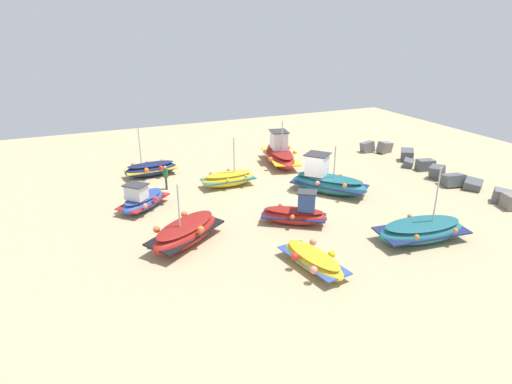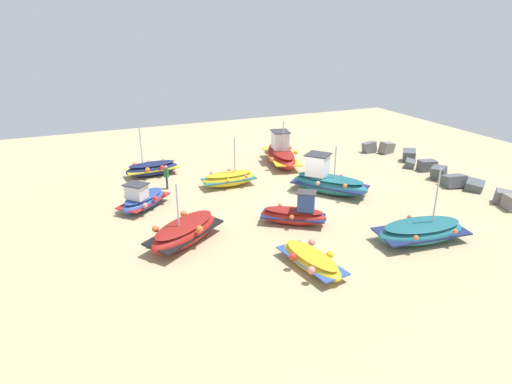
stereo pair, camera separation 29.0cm
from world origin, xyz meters
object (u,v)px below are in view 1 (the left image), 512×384
at_px(fishing_boat_2, 280,154).
at_px(fishing_boat_5, 228,179).
at_px(fishing_boat_3, 422,230).
at_px(fishing_boat_8, 143,200).
at_px(fishing_boat_7, 313,260).
at_px(fishing_boat_4, 327,181).
at_px(fishing_boat_1, 151,169).
at_px(person_walking, 166,176).
at_px(fishing_boat_6, 186,232).
at_px(fishing_boat_0, 296,214).

distance_m(fishing_boat_2, fishing_boat_5, 6.40).
xyz_separation_m(fishing_boat_3, fishing_boat_8, (-9.90, -12.46, 0.02)).
bearing_deg(fishing_boat_7, fishing_boat_4, 135.26).
bearing_deg(fishing_boat_1, fishing_boat_2, -11.14).
relative_size(fishing_boat_7, person_walking, 2.43).
xyz_separation_m(fishing_boat_6, person_walking, (-8.17, 0.83, 0.33)).
relative_size(fishing_boat_0, fishing_boat_7, 0.94).
height_order(fishing_boat_0, fishing_boat_5, fishing_boat_5).
relative_size(fishing_boat_0, fishing_boat_4, 0.74).
bearing_deg(fishing_boat_5, fishing_boat_7, 88.44).
relative_size(fishing_boat_1, fishing_boat_3, 0.80).
height_order(fishing_boat_2, fishing_boat_5, fishing_boat_2).
xyz_separation_m(fishing_boat_2, fishing_boat_8, (4.86, -11.62, -0.22)).
distance_m(fishing_boat_2, fishing_boat_6, 14.61).
relative_size(fishing_boat_0, person_walking, 2.28).
xyz_separation_m(fishing_boat_2, fishing_boat_4, (6.97, 0.03, 0.02)).
bearing_deg(fishing_boat_2, fishing_boat_1, 95.67).
bearing_deg(fishing_boat_7, fishing_boat_1, -173.88).
bearing_deg(person_walking, fishing_boat_4, -15.90).
bearing_deg(fishing_boat_2, fishing_boat_3, -164.87).
relative_size(fishing_boat_4, fishing_boat_6, 1.07).
bearing_deg(fishing_boat_8, person_walking, -169.91).
xyz_separation_m(fishing_boat_2, fishing_boat_3, (14.75, 0.84, -0.25)).
relative_size(fishing_boat_4, fishing_boat_5, 1.34).
xyz_separation_m(fishing_boat_2, fishing_boat_6, (10.26, -10.40, -0.18)).
bearing_deg(fishing_boat_1, fishing_boat_3, -60.61).
distance_m(fishing_boat_6, person_walking, 8.22).
distance_m(fishing_boat_3, fishing_boat_7, 6.52).
xyz_separation_m(fishing_boat_0, fishing_boat_2, (-10.41, 4.18, 0.19)).
bearing_deg(fishing_boat_0, fishing_boat_1, 151.21).
relative_size(fishing_boat_6, fishing_boat_8, 1.31).
bearing_deg(fishing_boat_5, fishing_boat_4, 145.10).
distance_m(fishing_boat_7, fishing_boat_8, 11.66).
bearing_deg(fishing_boat_0, fishing_boat_5, 135.08).
xyz_separation_m(fishing_boat_1, fishing_boat_2, (1.08, 9.98, 0.26)).
bearing_deg(fishing_boat_3, fishing_boat_5, -55.54).
height_order(fishing_boat_4, person_walking, fishing_boat_4).
xyz_separation_m(fishing_boat_0, person_walking, (-8.32, -5.39, 0.34)).
relative_size(fishing_boat_6, person_walking, 2.85).
bearing_deg(fishing_boat_3, fishing_boat_7, 6.75).
relative_size(fishing_boat_2, person_walking, 3.47).
bearing_deg(fishing_boat_7, fishing_boat_0, 152.57).
relative_size(fishing_boat_2, fishing_boat_4, 1.13).
distance_m(fishing_boat_4, fishing_boat_6, 10.93).
relative_size(fishing_boat_0, fishing_boat_5, 1.00).
distance_m(fishing_boat_0, fishing_boat_1, 12.87).
height_order(fishing_boat_4, fishing_boat_8, fishing_boat_4).
bearing_deg(fishing_boat_8, fishing_boat_7, 77.29).
bearing_deg(fishing_boat_4, fishing_boat_5, 17.23).
bearing_deg(person_walking, fishing_boat_3, -39.51).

